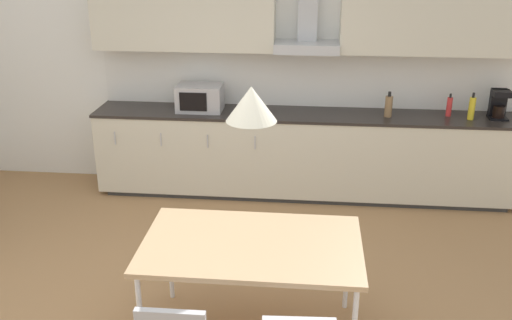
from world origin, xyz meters
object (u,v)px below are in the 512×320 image
Objects in this scene: pendant_lamp at (251,104)px; microwave at (200,98)px; coffee_maker at (499,104)px; bottle_brown at (389,106)px; bottle_yellow at (472,108)px; bottle_red at (449,106)px; dining_table at (252,248)px.

microwave is at bearing 108.33° from pendant_lamp.
microwave is 2.68m from pendant_lamp.
coffee_maker is 1.12m from bottle_brown.
pendant_lamp reaches higher than bottle_brown.
bottle_yellow is 0.88× the size of pendant_lamp.
bottle_brown is (-0.83, 0.02, -0.01)m from bottle_yellow.
microwave is at bearing -178.87° from bottle_red.
pendant_lamp is (0.00, -0.00, 1.02)m from dining_table.
pendant_lamp is at bearing -71.67° from microwave.
coffee_maker is 0.94× the size of pendant_lamp.
bottle_yellow is at bearing 50.44° from pendant_lamp.
microwave is at bearing -179.51° from coffee_maker.
microwave is at bearing 178.96° from bottle_yellow.
coffee_maker is 1.25× the size of bottle_red.
dining_table is (-2.00, -2.42, -0.34)m from bottle_yellow.
pendant_lamp reaches higher than microwave.
bottle_brown is (-1.12, -0.06, -0.04)m from coffee_maker.
microwave reaches higher than bottle_red.
bottle_red is 0.16× the size of dining_table.
dining_table is at bearing 153.43° from pendant_lamp.
microwave is 1.81× the size of bottle_brown.
bottle_yellow is 0.19× the size of dining_table.
bottle_red is (-0.48, 0.03, -0.05)m from coffee_maker.
bottle_red is 0.64m from bottle_brown.
coffee_maker is 3.40m from dining_table.
bottle_brown reaches higher than bottle_red.
bottle_red is at bearing 152.80° from bottle_yellow.
coffee_maker is at bearing 15.22° from bottle_yellow.
pendant_lamp is (-1.17, -2.44, 0.68)m from bottle_brown.
microwave is 1.60× the size of coffee_maker.
pendant_lamp reaches higher than coffee_maker.
bottle_red is 0.75× the size of pendant_lamp.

